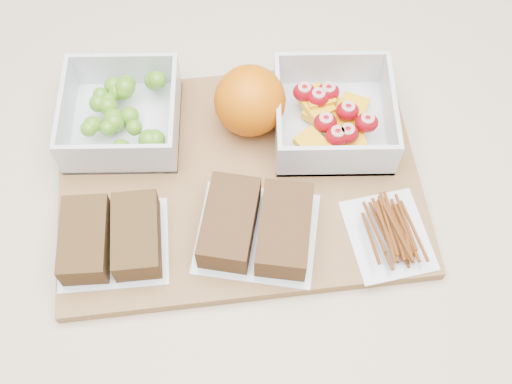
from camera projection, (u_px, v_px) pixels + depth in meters
ground at (259, 371)px, 1.55m from camera, size 4.00×4.00×0.00m
counter at (261, 314)px, 1.15m from camera, size 1.20×0.90×0.90m
cutting_board at (239, 178)px, 0.76m from camera, size 0.45×0.34×0.02m
grape_container at (123, 114)px, 0.76m from camera, size 0.13×0.13×0.06m
fruit_container at (333, 117)px, 0.76m from camera, size 0.14×0.14×0.06m
orange at (250, 101)px, 0.75m from camera, size 0.08×0.08×0.08m
sandwich_bag_left at (111, 238)px, 0.69m from camera, size 0.13×0.11×0.04m
sandwich_bag_center at (257, 226)px, 0.70m from camera, size 0.15×0.14×0.04m
pretzel_bag at (390, 232)px, 0.71m from camera, size 0.11×0.12×0.02m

